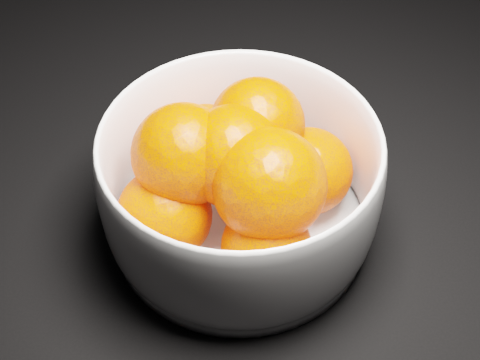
# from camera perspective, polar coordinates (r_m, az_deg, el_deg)

# --- Properties ---
(ground) EXTENTS (3.00, 3.00, 0.00)m
(ground) POSITION_cam_1_polar(r_m,az_deg,el_deg) (0.78, 5.04, 10.05)
(ground) COLOR black
(ground) RESTS_ON ground
(bowl) EXTENTS (0.23, 0.23, 0.11)m
(bowl) POSITION_cam_1_polar(r_m,az_deg,el_deg) (0.55, 0.00, -0.40)
(bowl) COLOR white
(bowl) RESTS_ON ground
(orange_pile) EXTENTS (0.19, 0.18, 0.13)m
(orange_pile) POSITION_cam_1_polar(r_m,az_deg,el_deg) (0.54, -0.41, 0.71)
(orange_pile) COLOR #FC4100
(orange_pile) RESTS_ON bowl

